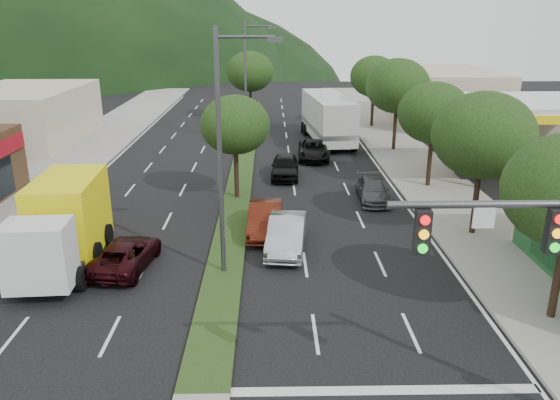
{
  "coord_description": "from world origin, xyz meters",
  "views": [
    {
      "loc": [
        1.98,
        -12.98,
        10.29
      ],
      "look_at": [
        2.43,
        10.41,
        2.43
      ],
      "focal_mm": 35.0,
      "sensor_mm": 36.0,
      "label": 1
    }
  ],
  "objects_px": {
    "sedan_silver": "(287,234)",
    "car_queue_d": "(313,150)",
    "motorhome": "(328,118)",
    "tree_med_near": "(235,125)",
    "suv_maroon": "(126,254)",
    "box_truck": "(64,226)",
    "tree_r_d": "(398,86)",
    "car_queue_b": "(373,190)",
    "car_queue_c": "(265,219)",
    "tree_med_far": "(250,72)",
    "streetlight_mid": "(248,77)",
    "tree_r_b": "(483,135)",
    "car_queue_a": "(285,166)",
    "streetlight_near": "(225,144)",
    "tree_r_c": "(434,113)",
    "tree_r_e": "(374,76)"
  },
  "relations": [
    {
      "from": "motorhome",
      "to": "tree_med_far",
      "type": "bearing_deg",
      "value": 117.74
    },
    {
      "from": "box_truck",
      "to": "motorhome",
      "type": "height_order",
      "value": "motorhome"
    },
    {
      "from": "streetlight_mid",
      "to": "car_queue_d",
      "type": "xyz_separation_m",
      "value": [
        5.1,
        -5.52,
        -4.9
      ]
    },
    {
      "from": "streetlight_mid",
      "to": "suv_maroon",
      "type": "distance_m",
      "value": 25.33
    },
    {
      "from": "tree_med_near",
      "to": "tree_r_d",
      "type": "bearing_deg",
      "value": 45.0
    },
    {
      "from": "streetlight_near",
      "to": "car_queue_d",
      "type": "relative_size",
      "value": 2.02
    },
    {
      "from": "suv_maroon",
      "to": "car_queue_d",
      "type": "bearing_deg",
      "value": -109.39
    },
    {
      "from": "tree_r_b",
      "to": "car_queue_d",
      "type": "bearing_deg",
      "value": 113.4
    },
    {
      "from": "tree_r_e",
      "to": "car_queue_a",
      "type": "xyz_separation_m",
      "value": [
        -9.01,
        -17.52,
        -4.13
      ]
    },
    {
      "from": "suv_maroon",
      "to": "car_queue_c",
      "type": "relative_size",
      "value": 0.98
    },
    {
      "from": "tree_r_c",
      "to": "suv_maroon",
      "type": "relative_size",
      "value": 1.44
    },
    {
      "from": "tree_r_c",
      "to": "tree_med_near",
      "type": "relative_size",
      "value": 1.08
    },
    {
      "from": "tree_r_d",
      "to": "car_queue_b",
      "type": "relative_size",
      "value": 1.67
    },
    {
      "from": "car_queue_d",
      "to": "box_truck",
      "type": "height_order",
      "value": "box_truck"
    },
    {
      "from": "streetlight_near",
      "to": "box_truck",
      "type": "xyz_separation_m",
      "value": [
        -7.16,
        1.23,
        -3.87
      ]
    },
    {
      "from": "tree_med_near",
      "to": "car_queue_c",
      "type": "xyz_separation_m",
      "value": [
        1.72,
        -5.52,
        -3.67
      ]
    },
    {
      "from": "car_queue_c",
      "to": "motorhome",
      "type": "distance_m",
      "value": 21.71
    },
    {
      "from": "suv_maroon",
      "to": "car_queue_d",
      "type": "relative_size",
      "value": 0.91
    },
    {
      "from": "tree_med_near",
      "to": "car_queue_c",
      "type": "bearing_deg",
      "value": -72.7
    },
    {
      "from": "streetlight_mid",
      "to": "car_queue_d",
      "type": "distance_m",
      "value": 8.97
    },
    {
      "from": "streetlight_mid",
      "to": "box_truck",
      "type": "distance_m",
      "value": 25.12
    },
    {
      "from": "car_queue_a",
      "to": "tree_med_near",
      "type": "bearing_deg",
      "value": -121.05
    },
    {
      "from": "car_queue_c",
      "to": "car_queue_d",
      "type": "distance_m",
      "value": 15.42
    },
    {
      "from": "suv_maroon",
      "to": "box_truck",
      "type": "distance_m",
      "value": 3.0
    },
    {
      "from": "sedan_silver",
      "to": "car_queue_c",
      "type": "bearing_deg",
      "value": 122.17
    },
    {
      "from": "motorhome",
      "to": "tree_med_near",
      "type": "bearing_deg",
      "value": -120.03
    },
    {
      "from": "tree_r_d",
      "to": "box_truck",
      "type": "height_order",
      "value": "tree_r_d"
    },
    {
      "from": "tree_r_d",
      "to": "tree_r_e",
      "type": "distance_m",
      "value": 10.0
    },
    {
      "from": "car_queue_d",
      "to": "motorhome",
      "type": "height_order",
      "value": "motorhome"
    },
    {
      "from": "suv_maroon",
      "to": "tree_r_b",
      "type": "bearing_deg",
      "value": -160.65
    },
    {
      "from": "tree_r_c",
      "to": "tree_r_b",
      "type": "bearing_deg",
      "value": -90.0
    },
    {
      "from": "car_queue_a",
      "to": "sedan_silver",
      "type": "bearing_deg",
      "value": -88.54
    },
    {
      "from": "tree_r_b",
      "to": "streetlight_mid",
      "type": "distance_m",
      "value": 24.09
    },
    {
      "from": "car_queue_b",
      "to": "car_queue_c",
      "type": "bearing_deg",
      "value": -139.31
    },
    {
      "from": "tree_med_far",
      "to": "car_queue_a",
      "type": "relative_size",
      "value": 1.55
    },
    {
      "from": "motorhome",
      "to": "streetlight_mid",
      "type": "bearing_deg",
      "value": 178.37
    },
    {
      "from": "box_truck",
      "to": "motorhome",
      "type": "relative_size",
      "value": 0.71
    },
    {
      "from": "streetlight_near",
      "to": "car_queue_b",
      "type": "height_order",
      "value": "streetlight_near"
    },
    {
      "from": "tree_r_c",
      "to": "tree_r_e",
      "type": "xyz_separation_m",
      "value": [
        0.0,
        20.0,
        0.14
      ]
    },
    {
      "from": "sedan_silver",
      "to": "car_queue_d",
      "type": "distance_m",
      "value": 17.25
    },
    {
      "from": "tree_r_b",
      "to": "sedan_silver",
      "type": "xyz_separation_m",
      "value": [
        -9.27,
        -1.58,
        -4.26
      ]
    },
    {
      "from": "tree_r_c",
      "to": "box_truck",
      "type": "bearing_deg",
      "value": -150.4
    },
    {
      "from": "tree_med_near",
      "to": "tree_med_far",
      "type": "height_order",
      "value": "tree_med_far"
    },
    {
      "from": "car_queue_b",
      "to": "tree_r_d",
      "type": "bearing_deg",
      "value": 74.78
    },
    {
      "from": "tree_med_far",
      "to": "suv_maroon",
      "type": "height_order",
      "value": "tree_med_far"
    },
    {
      "from": "tree_r_b",
      "to": "streetlight_near",
      "type": "relative_size",
      "value": 0.69
    },
    {
      "from": "suv_maroon",
      "to": "car_queue_d",
      "type": "distance_m",
      "value": 21.19
    },
    {
      "from": "suv_maroon",
      "to": "car_queue_b",
      "type": "distance_m",
      "value": 15.18
    },
    {
      "from": "motorhome",
      "to": "car_queue_a",
      "type": "bearing_deg",
      "value": -115.66
    },
    {
      "from": "tree_med_far",
      "to": "sedan_silver",
      "type": "distance_m",
      "value": 33.96
    }
  ]
}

